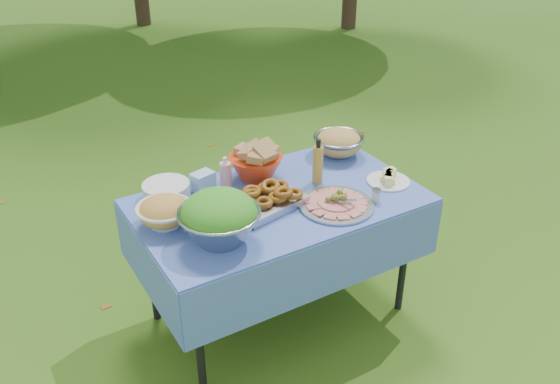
{
  "coord_description": "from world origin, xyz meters",
  "views": [
    {
      "loc": [
        -1.34,
        -2.26,
        2.31
      ],
      "look_at": [
        0.01,
        0.0,
        0.8
      ],
      "focal_mm": 38.0,
      "sensor_mm": 36.0,
      "label": 1
    }
  ],
  "objects_px": {
    "bread_bowl": "(256,161)",
    "pasta_bowl_steel": "(339,142)",
    "plate_stack": "(166,191)",
    "oil_bottle": "(318,161)",
    "picnic_table": "(279,259)",
    "charcuterie_platter": "(337,199)",
    "salad_bowl": "(219,217)"
  },
  "relations": [
    {
      "from": "plate_stack",
      "to": "charcuterie_platter",
      "type": "bearing_deg",
      "value": -35.64
    },
    {
      "from": "charcuterie_platter",
      "to": "oil_bottle",
      "type": "distance_m",
      "value": 0.27
    },
    {
      "from": "bread_bowl",
      "to": "pasta_bowl_steel",
      "type": "xyz_separation_m",
      "value": [
        0.55,
        0.0,
        -0.02
      ]
    },
    {
      "from": "bread_bowl",
      "to": "pasta_bowl_steel",
      "type": "bearing_deg",
      "value": 0.06
    },
    {
      "from": "picnic_table",
      "to": "oil_bottle",
      "type": "xyz_separation_m",
      "value": [
        0.27,
        0.05,
        0.51
      ]
    },
    {
      "from": "picnic_table",
      "to": "oil_bottle",
      "type": "relative_size",
      "value": 5.75
    },
    {
      "from": "picnic_table",
      "to": "pasta_bowl_steel",
      "type": "relative_size",
      "value": 4.96
    },
    {
      "from": "pasta_bowl_steel",
      "to": "charcuterie_platter",
      "type": "height_order",
      "value": "pasta_bowl_steel"
    },
    {
      "from": "plate_stack",
      "to": "charcuterie_platter",
      "type": "distance_m",
      "value": 0.87
    },
    {
      "from": "picnic_table",
      "to": "charcuterie_platter",
      "type": "relative_size",
      "value": 3.82
    },
    {
      "from": "picnic_table",
      "to": "plate_stack",
      "type": "xyz_separation_m",
      "value": [
        -0.49,
        0.3,
        0.43
      ]
    },
    {
      "from": "plate_stack",
      "to": "bread_bowl",
      "type": "height_order",
      "value": "bread_bowl"
    },
    {
      "from": "plate_stack",
      "to": "bread_bowl",
      "type": "bearing_deg",
      "value": -3.01
    },
    {
      "from": "picnic_table",
      "to": "pasta_bowl_steel",
      "type": "distance_m",
      "value": 0.78
    },
    {
      "from": "salad_bowl",
      "to": "oil_bottle",
      "type": "relative_size",
      "value": 1.49
    },
    {
      "from": "bread_bowl",
      "to": "oil_bottle",
      "type": "height_order",
      "value": "oil_bottle"
    },
    {
      "from": "plate_stack",
      "to": "oil_bottle",
      "type": "distance_m",
      "value": 0.81
    },
    {
      "from": "picnic_table",
      "to": "bread_bowl",
      "type": "relative_size",
      "value": 4.94
    },
    {
      "from": "picnic_table",
      "to": "bread_bowl",
      "type": "bearing_deg",
      "value": 86.56
    },
    {
      "from": "picnic_table",
      "to": "charcuterie_platter",
      "type": "xyz_separation_m",
      "value": [
        0.21,
        -0.21,
        0.42
      ]
    },
    {
      "from": "picnic_table",
      "to": "salad_bowl",
      "type": "relative_size",
      "value": 3.87
    },
    {
      "from": "plate_stack",
      "to": "bread_bowl",
      "type": "distance_m",
      "value": 0.51
    },
    {
      "from": "salad_bowl",
      "to": "plate_stack",
      "type": "distance_m",
      "value": 0.49
    },
    {
      "from": "bread_bowl",
      "to": "charcuterie_platter",
      "type": "relative_size",
      "value": 0.77
    },
    {
      "from": "salad_bowl",
      "to": "plate_stack",
      "type": "xyz_separation_m",
      "value": [
        -0.07,
        0.48,
        -0.08
      ]
    },
    {
      "from": "bread_bowl",
      "to": "charcuterie_platter",
      "type": "bearing_deg",
      "value": -67.55
    },
    {
      "from": "picnic_table",
      "to": "salad_bowl",
      "type": "bearing_deg",
      "value": -156.48
    },
    {
      "from": "picnic_table",
      "to": "pasta_bowl_steel",
      "type": "height_order",
      "value": "pasta_bowl_steel"
    },
    {
      "from": "picnic_table",
      "to": "charcuterie_platter",
      "type": "bearing_deg",
      "value": -44.03
    },
    {
      "from": "salad_bowl",
      "to": "oil_bottle",
      "type": "distance_m",
      "value": 0.73
    },
    {
      "from": "plate_stack",
      "to": "oil_bottle",
      "type": "bearing_deg",
      "value": -18.21
    },
    {
      "from": "pasta_bowl_steel",
      "to": "salad_bowl",
      "type": "bearing_deg",
      "value": -155.31
    }
  ]
}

